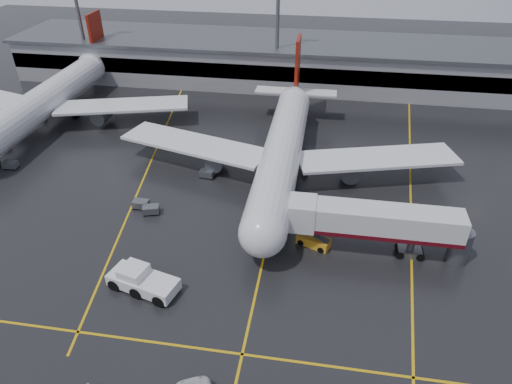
# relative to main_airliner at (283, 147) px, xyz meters

# --- Properties ---
(ground) EXTENTS (220.00, 220.00, 0.00)m
(ground) POSITION_rel_main_airliner_xyz_m (0.00, -9.70, -4.21)
(ground) COLOR black
(ground) RESTS_ON ground
(apron_line_centre) EXTENTS (0.25, 90.00, 0.02)m
(apron_line_centre) POSITION_rel_main_airliner_xyz_m (0.00, -9.70, -4.20)
(apron_line_centre) COLOR gold
(apron_line_centre) RESTS_ON ground
(apron_line_stop) EXTENTS (60.00, 0.25, 0.02)m
(apron_line_stop) POSITION_rel_main_airliner_xyz_m (0.00, -31.70, -4.20)
(apron_line_stop) COLOR gold
(apron_line_stop) RESTS_ON ground
(apron_line_left) EXTENTS (9.99, 69.35, 0.02)m
(apron_line_left) POSITION_rel_main_airliner_xyz_m (-20.00, 0.30, -4.20)
(apron_line_left) COLOR gold
(apron_line_left) RESTS_ON ground
(apron_line_right) EXTENTS (7.57, 69.64, 0.02)m
(apron_line_right) POSITION_rel_main_airliner_xyz_m (18.00, 0.30, -4.20)
(apron_line_right) COLOR gold
(apron_line_right) RESTS_ON ground
(terminal) EXTENTS (122.00, 19.00, 8.60)m
(terminal) POSITION_rel_main_airliner_xyz_m (0.00, 38.23, 0.11)
(terminal) COLOR gray
(terminal) RESTS_ON ground
(light_mast_left) EXTENTS (3.00, 1.20, 25.45)m
(light_mast_left) POSITION_rel_main_airliner_xyz_m (-45.00, 32.30, 10.27)
(light_mast_left) COLOR #595B60
(light_mast_left) RESTS_ON ground
(light_mast_mid) EXTENTS (3.00, 1.20, 25.45)m
(light_mast_mid) POSITION_rel_main_airliner_xyz_m (-5.00, 32.30, 10.27)
(light_mast_mid) COLOR #595B60
(light_mast_mid) RESTS_ON ground
(main_airliner) EXTENTS (48.80, 45.60, 14.10)m
(main_airliner) POSITION_rel_main_airliner_xyz_m (0.00, 0.00, 0.00)
(main_airliner) COLOR silver
(main_airliner) RESTS_ON ground
(second_airliner) EXTENTS (48.80, 45.60, 14.10)m
(second_airliner) POSITION_rel_main_airliner_xyz_m (-42.00, 12.00, 0.00)
(second_airliner) COLOR silver
(second_airliner) RESTS_ON ground
(jet_bridge) EXTENTS (19.90, 3.40, 6.05)m
(jet_bridge) POSITION_rel_main_airliner_xyz_m (11.87, -15.70, -0.28)
(jet_bridge) COLOR silver
(jet_bridge) RESTS_ON ground
(pushback_tractor) EXTENTS (7.76, 4.73, 2.59)m
(pushback_tractor) POSITION_rel_main_airliner_xyz_m (-11.59, -25.34, -3.18)
(pushback_tractor) COLOR white
(pushback_tractor) RESTS_ON ground
(belt_loader) EXTENTS (4.09, 2.86, 2.39)m
(belt_loader) POSITION_rel_main_airliner_xyz_m (5.33, -15.61, -3.62)
(belt_loader) COLOR orange
(belt_loader) RESTS_ON ground
(baggage_cart_a) EXTENTS (2.28, 1.79, 1.12)m
(baggage_cart_a) POSITION_rel_main_airliner_xyz_m (-15.25, -12.67, -3.58)
(baggage_cart_a) COLOR #595B60
(baggage_cart_a) RESTS_ON ground
(baggage_cart_b) EXTENTS (2.03, 1.34, 1.12)m
(baggage_cart_b) POSITION_rel_main_airliner_xyz_m (-16.95, -11.72, -3.58)
(baggage_cart_b) COLOR #595B60
(baggage_cart_b) RESTS_ON ground
(baggage_cart_c) EXTENTS (2.16, 1.56, 1.12)m
(baggage_cart_c) POSITION_rel_main_airliner_xyz_m (-10.45, -2.96, -3.58)
(baggage_cart_c) COLOR #595B60
(baggage_cart_c) RESTS_ON ground
(baggage_cart_d) EXTENTS (2.28, 1.80, 1.12)m
(baggage_cart_d) POSITION_rel_main_airliner_xyz_m (-44.97, 0.94, -3.58)
(baggage_cart_d) COLOR #595B60
(baggage_cart_d) RESTS_ON ground
(baggage_cart_e) EXTENTS (2.05, 1.38, 1.12)m
(baggage_cart_e) POSITION_rel_main_airliner_xyz_m (-39.50, -5.10, -3.58)
(baggage_cart_e) COLOR #595B60
(baggage_cart_e) RESTS_ON ground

